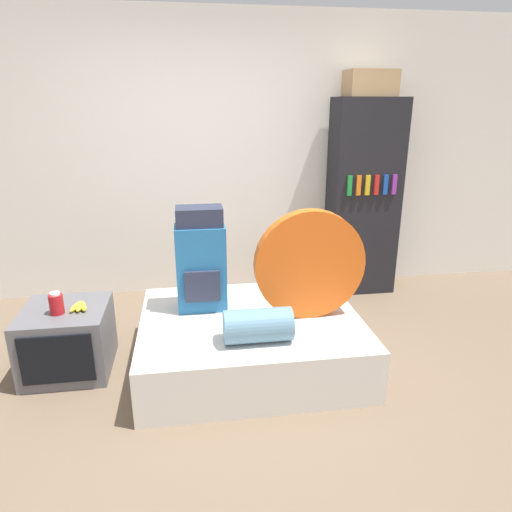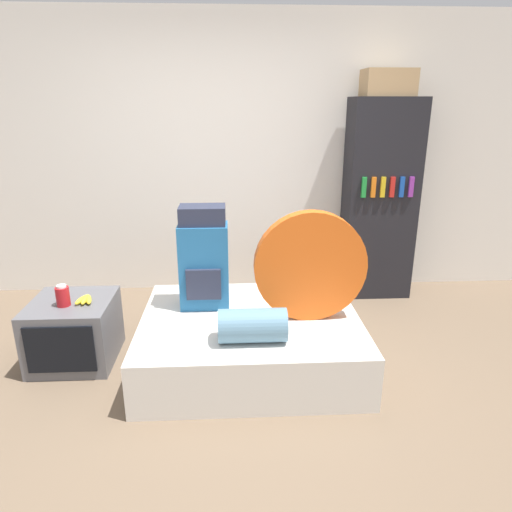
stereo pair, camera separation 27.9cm
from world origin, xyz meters
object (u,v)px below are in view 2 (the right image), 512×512
Objects in this scene: backpack at (204,259)px; tent_bag at (310,266)px; bookshelf at (379,201)px; sleeping_roll at (253,325)px; canister at (63,296)px; television at (74,331)px; cardboard_box at (388,83)px.

tent_bag is (0.73, -0.24, 0.02)m from backpack.
sleeping_roll is at bearing -128.56° from bookshelf.
backpack is at bearing -146.94° from bookshelf.
bookshelf reaches higher than canister.
canister is at bearing -154.85° from bookshelf.
television is 3.85× the size of canister.
backpack is at bearing 161.64° from tent_bag.
cardboard_box reaches higher than backpack.
sleeping_roll is at bearing -16.77° from canister.
cardboard_box reaches higher than television.
backpack is 0.41× the size of bookshelf.
cardboard_box is at bearing 25.42° from canister.
television is at bearing 72.64° from canister.
canister is at bearing -107.36° from television.
backpack reaches higher than sleeping_roll.
sleeping_roll is 0.74× the size of television.
canister reaches higher than sleeping_roll.
sleeping_roll is (-0.41, -0.31, -0.27)m from tent_bag.
cardboard_box is at bearing 33.50° from backpack.
backpack is at bearing 120.43° from sleeping_roll.
television is at bearing 160.42° from sleeping_roll.
backpack is at bearing 9.66° from canister.
sleeping_roll is 1.35m from canister.
backpack is at bearing -146.50° from cardboard_box.
cardboard_box is (1.26, 1.60, 1.49)m from sleeping_roll.
tent_bag is 0.41× the size of bookshelf.
bookshelf reaches higher than backpack.
cardboard_box reaches higher than tent_bag.
canister is (-0.02, -0.06, 0.30)m from television.
bookshelf reaches higher than television.
television is 2.87m from bookshelf.
backpack is 1.73× the size of cardboard_box.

